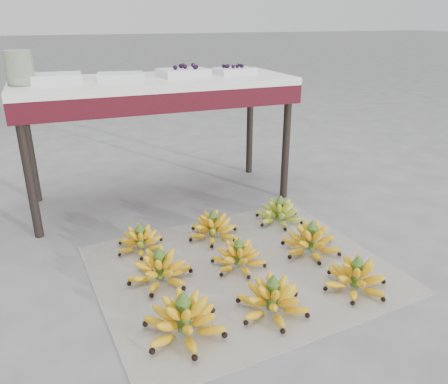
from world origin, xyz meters
name	(u,v)px	position (x,y,z in m)	size (l,w,h in m)	color
ground	(225,263)	(0.00, 0.00, 0.00)	(60.00, 60.00, 0.00)	slate
newspaper_mat	(241,269)	(0.05, -0.08, 0.00)	(1.25, 1.05, 0.01)	white
bunch_front_left	(184,320)	(-0.32, -0.40, 0.07)	(0.38, 0.38, 0.18)	yellow
bunch_front_center	(272,299)	(0.03, -0.41, 0.06)	(0.31, 0.31, 0.17)	yellow
bunch_front_right	(356,278)	(0.41, -0.40, 0.06)	(0.31, 0.31, 0.16)	yellow
bunch_mid_left	(160,269)	(-0.31, -0.04, 0.06)	(0.34, 0.34, 0.17)	yellow
bunch_mid_center	(238,257)	(0.04, -0.06, 0.06)	(0.24, 0.24, 0.15)	yellow
bunch_mid_right	(311,241)	(0.41, -0.07, 0.06)	(0.33, 0.33, 0.17)	yellow
bunch_back_left	(141,241)	(-0.33, 0.25, 0.05)	(0.25, 0.25, 0.14)	yellow
bunch_back_center	(213,228)	(0.03, 0.24, 0.06)	(0.33, 0.33, 0.16)	yellow
bunch_back_right	(279,213)	(0.43, 0.28, 0.06)	(0.28, 0.28, 0.16)	olive
vendor_table	(156,93)	(-0.07, 0.86, 0.65)	(1.53, 0.61, 0.73)	black
tray_far_left	(53,78)	(-0.61, 0.86, 0.76)	(0.29, 0.21, 0.04)	silver
tray_left	(121,77)	(-0.27, 0.82, 0.75)	(0.26, 0.20, 0.04)	silver
tray_right	(183,72)	(0.09, 0.85, 0.76)	(0.29, 0.23, 0.07)	silver
tray_far_right	(234,71)	(0.40, 0.84, 0.75)	(0.24, 0.19, 0.06)	silver
glass_jar	(19,68)	(-0.76, 0.82, 0.82)	(0.13, 0.13, 0.17)	beige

